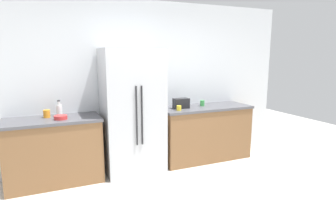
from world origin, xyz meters
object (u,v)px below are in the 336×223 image
Objects in this scene: refrigerator at (133,112)px; toaster at (181,103)px; bowl_a at (61,117)px; cup_a at (47,114)px; bottle_a at (59,110)px; cup_b at (179,108)px; cup_c at (202,103)px.

refrigerator is 0.84m from toaster.
bowl_a is (-1.88, -0.09, -0.06)m from toaster.
cup_a is at bearing 176.97° from toaster.
bowl_a is (-1.04, -0.06, 0.01)m from refrigerator.
toaster is 2.34× the size of cup_a.
bottle_a reaches higher than toaster.
refrigerator is 8.17× the size of bottle_a.
refrigerator is 0.74m from cup_b.
cup_a reaches higher than cup_c.
cup_a is 1.95m from cup_b.
refrigerator reaches higher than cup_b.
bottle_a is (-1.88, 0.15, 0.01)m from toaster.
cup_a is at bearing 172.08° from cup_b.
toaster reaches higher than bowl_a.
cup_b is at bearing -9.85° from bottle_a.
cup_c is 2.31m from bowl_a.
cup_c is (2.31, -0.09, -0.04)m from bottle_a.
refrigerator is 7.39× the size of toaster.
bottle_a is at bearing 170.42° from refrigerator.
cup_c is at bearing 3.70° from refrigerator.
cup_a is at bearing 178.72° from cup_c.
bowl_a is at bearing 177.71° from cup_b.
refrigerator is 1.28m from cup_c.
refrigerator is 1.04m from bowl_a.
bottle_a is 1.79m from cup_b.
bowl_a is at bearing -176.67° from refrigerator.
toaster is at bearing -4.44° from bottle_a.
cup_a reaches higher than cup_b.
cup_c is at bearing -2.30° from bottle_a.
cup_c is 0.57× the size of bowl_a.
cup_c is at bearing 6.98° from toaster.
bottle_a is (-1.04, 0.18, 0.07)m from refrigerator.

